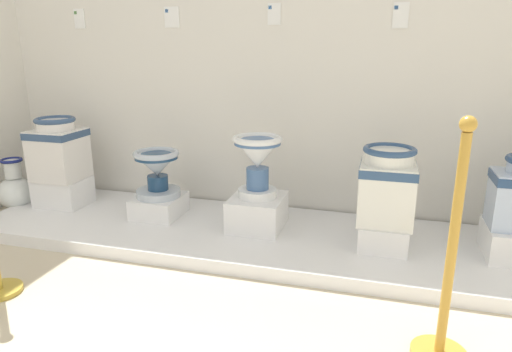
{
  "coord_description": "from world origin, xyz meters",
  "views": [
    {
      "loc": [
        2.94,
        -0.42,
        1.26
      ],
      "look_at": [
        2.17,
        2.29,
        0.46
      ],
      "focal_mm": 31.95,
      "sensor_mm": 36.0,
      "label": 1
    }
  ],
  "objects_px": {
    "antique_toilet_broad_patterned": "(58,148)",
    "info_placard_third": "(274,14)",
    "antique_toilet_rightmost": "(157,168)",
    "info_placard_fourth": "(401,15)",
    "plinth_block_leftmost": "(257,212)",
    "antique_toilet_central_ornate": "(387,183)",
    "plinth_block_central_ornate": "(383,233)",
    "info_placard_second": "(172,17)",
    "stanchion_post_near_right": "(447,286)",
    "plinth_block_broad_patterned": "(63,191)",
    "antique_toilet_leftmost": "(258,158)",
    "decorative_vase_companion": "(16,190)",
    "plinth_block_rightmost": "(159,206)",
    "info_placard_first": "(79,18)"
  },
  "relations": [
    {
      "from": "plinth_block_central_ornate",
      "to": "info_placard_second",
      "type": "relative_size",
      "value": 2.53
    },
    {
      "from": "plinth_block_central_ornate",
      "to": "plinth_block_rightmost",
      "type": "bearing_deg",
      "value": 176.51
    },
    {
      "from": "antique_toilet_rightmost",
      "to": "plinth_block_central_ornate",
      "type": "relative_size",
      "value": 0.91
    },
    {
      "from": "plinth_block_broad_patterned",
      "to": "info_placard_first",
      "type": "xyz_separation_m",
      "value": [
        -0.01,
        0.42,
        1.29
      ]
    },
    {
      "from": "antique_toilet_rightmost",
      "to": "decorative_vase_companion",
      "type": "relative_size",
      "value": 0.78
    },
    {
      "from": "plinth_block_rightmost",
      "to": "info_placard_third",
      "type": "xyz_separation_m",
      "value": [
        0.73,
        0.43,
        1.32
      ]
    },
    {
      "from": "info_placard_first",
      "to": "info_placard_second",
      "type": "bearing_deg",
      "value": 0.0
    },
    {
      "from": "antique_toilet_rightmost",
      "to": "info_placard_third",
      "type": "distance_m",
      "value": 1.35
    },
    {
      "from": "plinth_block_broad_patterned",
      "to": "decorative_vase_companion",
      "type": "height_order",
      "value": "decorative_vase_companion"
    },
    {
      "from": "plinth_block_rightmost",
      "to": "stanchion_post_near_right",
      "type": "relative_size",
      "value": 0.35
    },
    {
      "from": "plinth_block_central_ornate",
      "to": "decorative_vase_companion",
      "type": "distance_m",
      "value": 2.78
    },
    {
      "from": "plinth_block_leftmost",
      "to": "plinth_block_broad_patterned",
      "type": "bearing_deg",
      "value": 178.59
    },
    {
      "from": "plinth_block_leftmost",
      "to": "antique_toilet_leftmost",
      "type": "xyz_separation_m",
      "value": [
        0.0,
        0.0,
        0.38
      ]
    },
    {
      "from": "plinth_block_rightmost",
      "to": "plinth_block_leftmost",
      "type": "xyz_separation_m",
      "value": [
        0.75,
        -0.03,
        0.04
      ]
    },
    {
      "from": "info_placard_second",
      "to": "info_placard_fourth",
      "type": "xyz_separation_m",
      "value": [
        1.61,
        -0.0,
        -0.01
      ]
    },
    {
      "from": "plinth_block_rightmost",
      "to": "antique_toilet_central_ornate",
      "type": "bearing_deg",
      "value": -3.49
    },
    {
      "from": "info_placard_third",
      "to": "antique_toilet_broad_patterned",
      "type": "bearing_deg",
      "value": -164.84
    },
    {
      "from": "antique_toilet_central_ornate",
      "to": "stanchion_post_near_right",
      "type": "height_order",
      "value": "stanchion_post_near_right"
    },
    {
      "from": "antique_toilet_rightmost",
      "to": "info_placard_fourth",
      "type": "height_order",
      "value": "info_placard_fourth"
    },
    {
      "from": "antique_toilet_central_ornate",
      "to": "info_placard_fourth",
      "type": "bearing_deg",
      "value": 89.32
    },
    {
      "from": "antique_toilet_broad_patterned",
      "to": "info_placard_first",
      "type": "xyz_separation_m",
      "value": [
        -0.01,
        0.42,
        0.94
      ]
    },
    {
      "from": "antique_toilet_central_ornate",
      "to": "info_placard_third",
      "type": "distance_m",
      "value": 1.4
    },
    {
      "from": "antique_toilet_broad_patterned",
      "to": "antique_toilet_central_ornate",
      "type": "distance_m",
      "value": 2.39
    },
    {
      "from": "antique_toilet_leftmost",
      "to": "info_placard_first",
      "type": "xyz_separation_m",
      "value": [
        -1.57,
        0.46,
        0.9
      ]
    },
    {
      "from": "plinth_block_leftmost",
      "to": "antique_toilet_central_ornate",
      "type": "distance_m",
      "value": 0.87
    },
    {
      "from": "antique_toilet_rightmost",
      "to": "antique_toilet_central_ornate",
      "type": "relative_size",
      "value": 0.72
    },
    {
      "from": "plinth_block_central_ornate",
      "to": "info_placard_fourth",
      "type": "relative_size",
      "value": 2.3
    },
    {
      "from": "plinth_block_rightmost",
      "to": "info_placard_first",
      "type": "bearing_deg",
      "value": 152.4
    },
    {
      "from": "plinth_block_central_ornate",
      "to": "antique_toilet_central_ornate",
      "type": "relative_size",
      "value": 0.8
    },
    {
      "from": "plinth_block_rightmost",
      "to": "info_placard_third",
      "type": "height_order",
      "value": "info_placard_third"
    },
    {
      "from": "plinth_block_rightmost",
      "to": "info_placard_fourth",
      "type": "relative_size",
      "value": 2.2
    },
    {
      "from": "plinth_block_leftmost",
      "to": "decorative_vase_companion",
      "type": "xyz_separation_m",
      "value": [
        -1.97,
        -0.01,
        -0.01
      ]
    },
    {
      "from": "antique_toilet_broad_patterned",
      "to": "info_placard_first",
      "type": "distance_m",
      "value": 1.03
    },
    {
      "from": "info_placard_second",
      "to": "stanchion_post_near_right",
      "type": "distance_m",
      "value": 2.61
    },
    {
      "from": "stanchion_post_near_right",
      "to": "antique_toilet_leftmost",
      "type": "bearing_deg",
      "value": 137.6
    },
    {
      "from": "antique_toilet_rightmost",
      "to": "plinth_block_central_ornate",
      "type": "bearing_deg",
      "value": -3.49
    },
    {
      "from": "antique_toilet_broad_patterned",
      "to": "stanchion_post_near_right",
      "type": "bearing_deg",
      "value": -21.08
    },
    {
      "from": "antique_toilet_rightmost",
      "to": "info_placard_fourth",
      "type": "bearing_deg",
      "value": 15.37
    },
    {
      "from": "info_placard_second",
      "to": "stanchion_post_near_right",
      "type": "relative_size",
      "value": 0.14
    },
    {
      "from": "antique_toilet_broad_patterned",
      "to": "antique_toilet_leftmost",
      "type": "relative_size",
      "value": 1.14
    },
    {
      "from": "info_placard_second",
      "to": "antique_toilet_rightmost",
      "type": "bearing_deg",
      "value": -84.93
    },
    {
      "from": "plinth_block_broad_patterned",
      "to": "antique_toilet_broad_patterned",
      "type": "height_order",
      "value": "antique_toilet_broad_patterned"
    },
    {
      "from": "decorative_vase_companion",
      "to": "stanchion_post_near_right",
      "type": "bearing_deg",
      "value": -17.63
    },
    {
      "from": "antique_toilet_broad_patterned",
      "to": "info_placard_third",
      "type": "distance_m",
      "value": 1.87
    },
    {
      "from": "plinth_block_rightmost",
      "to": "info_placard_second",
      "type": "height_order",
      "value": "info_placard_second"
    },
    {
      "from": "info_placard_third",
      "to": "info_placard_fourth",
      "type": "height_order",
      "value": "info_placard_third"
    },
    {
      "from": "info_placard_second",
      "to": "decorative_vase_companion",
      "type": "height_order",
      "value": "info_placard_second"
    },
    {
      "from": "plinth_block_central_ornate",
      "to": "info_placard_first",
      "type": "distance_m",
      "value": 2.78
    },
    {
      "from": "plinth_block_central_ornate",
      "to": "antique_toilet_broad_patterned",
      "type": "bearing_deg",
      "value": 177.45
    },
    {
      "from": "plinth_block_leftmost",
      "to": "info_placard_second",
      "type": "distance_m",
      "value": 1.57
    }
  ]
}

